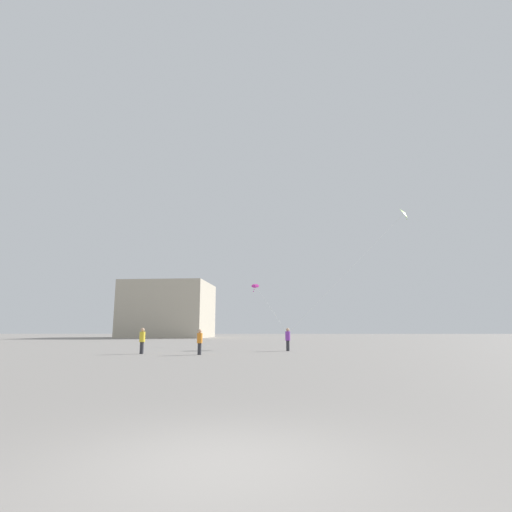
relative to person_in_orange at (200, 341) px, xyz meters
The scene contains 7 objects.
ground_plane 21.45m from the person_in_orange, 80.29° to the right, with size 300.00×300.00×0.00m, color gray.
person_in_orange is the anchor object (origin of this frame).
person_in_purple 7.65m from the person_in_orange, 38.87° to the left, with size 0.37×0.37×1.71m.
person_in_yellow 4.14m from the person_in_orange, 166.73° to the left, with size 0.37×0.37×1.71m.
kite_lime_diamond 28.03m from the person_in_orange, 39.08° to the left, with size 14.16×11.75×13.33m.
kite_magenta_diamond 15.91m from the person_in_orange, 77.35° to the left, with size 3.11×10.50×5.06m.
building_left_hall 58.21m from the person_in_orange, 105.37° to the left, with size 17.36×16.56×11.04m.
Camera 1 is at (0.56, -5.11, 1.60)m, focal length 28.05 mm.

